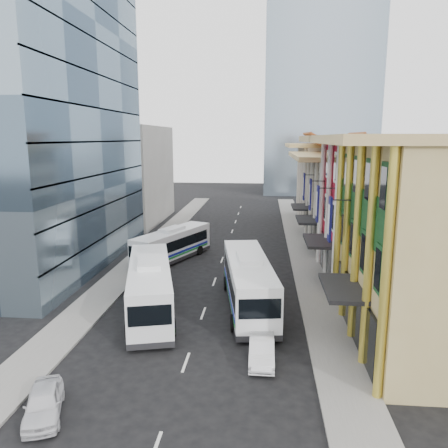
# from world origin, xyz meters

# --- Properties ---
(ground) EXTENTS (200.00, 200.00, 0.00)m
(ground) POSITION_xyz_m (0.00, 0.00, 0.00)
(ground) COLOR black
(ground) RESTS_ON ground
(sidewalk_right) EXTENTS (3.00, 90.00, 0.15)m
(sidewalk_right) POSITION_xyz_m (8.50, 22.00, 0.07)
(sidewalk_right) COLOR slate
(sidewalk_right) RESTS_ON ground
(sidewalk_left) EXTENTS (3.00, 90.00, 0.15)m
(sidewalk_left) POSITION_xyz_m (-8.50, 22.00, 0.07)
(sidewalk_left) COLOR slate
(sidewalk_left) RESTS_ON ground
(shophouse_tan) EXTENTS (8.00, 14.00, 12.00)m
(shophouse_tan) POSITION_xyz_m (14.00, 5.00, 6.00)
(shophouse_tan) COLOR tan
(shophouse_tan) RESTS_ON ground
(shophouse_red) EXTENTS (8.00, 10.00, 12.00)m
(shophouse_red) POSITION_xyz_m (14.00, 17.00, 6.00)
(shophouse_red) COLOR #AB1326
(shophouse_red) RESTS_ON ground
(shophouse_cream_near) EXTENTS (8.00, 9.00, 10.00)m
(shophouse_cream_near) POSITION_xyz_m (14.00, 26.50, 5.00)
(shophouse_cream_near) COLOR beige
(shophouse_cream_near) RESTS_ON ground
(shophouse_cream_mid) EXTENTS (8.00, 9.00, 10.00)m
(shophouse_cream_mid) POSITION_xyz_m (14.00, 35.50, 5.00)
(shophouse_cream_mid) COLOR beige
(shophouse_cream_mid) RESTS_ON ground
(shophouse_cream_far) EXTENTS (8.00, 12.00, 11.00)m
(shophouse_cream_far) POSITION_xyz_m (14.00, 46.00, 5.50)
(shophouse_cream_far) COLOR beige
(shophouse_cream_far) RESTS_ON ground
(office_tower) EXTENTS (12.00, 26.00, 30.00)m
(office_tower) POSITION_xyz_m (-17.00, 19.00, 15.00)
(office_tower) COLOR #3F5264
(office_tower) RESTS_ON ground
(office_block_far) EXTENTS (10.00, 18.00, 14.00)m
(office_block_far) POSITION_xyz_m (-16.00, 42.00, 7.00)
(office_block_far) COLOR gray
(office_block_far) RESTS_ON ground
(bus_left_near) EXTENTS (5.97, 12.71, 3.97)m
(bus_left_near) POSITION_xyz_m (-3.77, 7.77, 1.98)
(bus_left_near) COLOR white
(bus_left_near) RESTS_ON ground
(bus_left_far) EXTENTS (6.63, 10.91, 3.46)m
(bus_left_far) POSITION_xyz_m (-5.01, 21.34, 1.73)
(bus_left_far) COLOR silver
(bus_left_far) RESTS_ON ground
(bus_right) EXTENTS (4.75, 12.86, 4.03)m
(bus_right) POSITION_xyz_m (3.15, 9.50, 2.01)
(bus_right) COLOR white
(bus_right) RESTS_ON ground
(sedan_left) EXTENTS (2.83, 4.18, 1.32)m
(sedan_left) POSITION_xyz_m (-5.50, -4.32, 0.66)
(sedan_left) COLOR silver
(sedan_left) RESTS_ON ground
(sedan_right) EXTENTS (1.42, 3.98, 1.31)m
(sedan_right) POSITION_xyz_m (4.22, 1.55, 0.66)
(sedan_right) COLOR silver
(sedan_right) RESTS_ON ground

